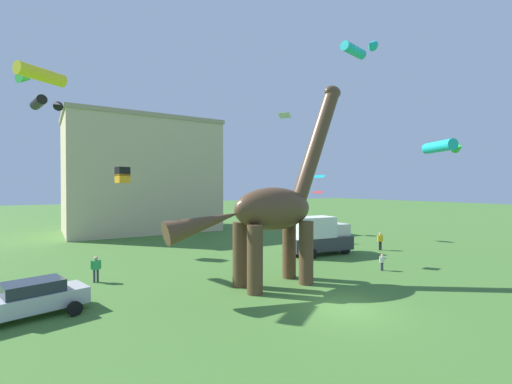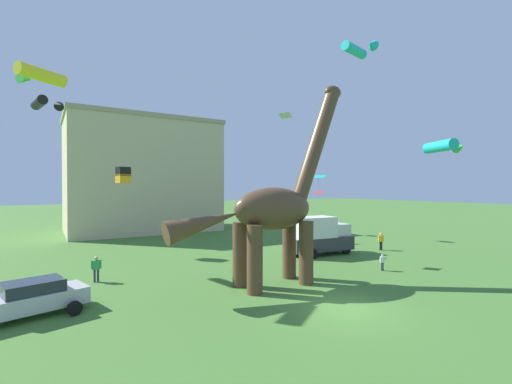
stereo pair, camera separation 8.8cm
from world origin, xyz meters
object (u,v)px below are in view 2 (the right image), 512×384
(person_near_flyer, at_px, (338,233))
(kite_mid_right, at_px, (38,76))
(dinosaur_sculpture, at_px, (273,209))
(person_watching_child, at_px, (382,261))
(kite_apex, at_px, (319,192))
(parked_sedan_left, at_px, (33,297))
(kite_trailing, at_px, (285,115))
(kite_near_high, at_px, (44,103))
(kite_far_right, at_px, (123,175))
(kite_mid_left, at_px, (318,177))
(kite_far_left, at_px, (358,49))
(person_vendor_side, at_px, (381,240))
(kite_high_right, at_px, (444,146))
(parked_box_truck, at_px, (319,235))
(person_photographer, at_px, (96,266))

(person_near_flyer, height_order, kite_mid_right, kite_mid_right)
(dinosaur_sculpture, distance_m, person_watching_child, 9.15)
(person_watching_child, xyz_separation_m, kite_apex, (8.78, 16.09, 4.36))
(parked_sedan_left, xyz_separation_m, kite_trailing, (24.39, 14.45, 13.21))
(kite_near_high, height_order, kite_far_right, kite_near_high)
(kite_mid_left, xyz_separation_m, kite_trailing, (6.42, 12.85, 7.58))
(parked_sedan_left, bearing_deg, kite_mid_left, -9.39)
(kite_mid_left, height_order, kite_apex, kite_mid_left)
(parked_sedan_left, bearing_deg, kite_far_left, -8.55)
(kite_mid_right, relative_size, kite_far_left, 0.90)
(parked_sedan_left, distance_m, kite_apex, 31.94)
(person_near_flyer, xyz_separation_m, kite_far_left, (-2.51, -4.71, 16.24))
(person_watching_child, distance_m, kite_far_right, 21.28)
(kite_far_right, height_order, kite_mid_right, kite_mid_right)
(kite_apex, distance_m, kite_far_right, 22.68)
(dinosaur_sculpture, distance_m, person_vendor_side, 15.46)
(person_watching_child, xyz_separation_m, kite_far_left, (3.14, 5.04, 16.63))
(kite_mid_left, bearing_deg, kite_trailing, 63.46)
(kite_high_right, relative_size, kite_trailing, 1.87)
(kite_near_high, bearing_deg, parked_box_truck, -19.09)
(person_vendor_side, distance_m, person_near_flyer, 4.73)
(kite_mid_left, bearing_deg, kite_far_right, 137.79)
(kite_near_high, bearing_deg, kite_mid_left, -26.98)
(kite_mid_left, height_order, kite_trailing, kite_trailing)
(person_near_flyer, height_order, kite_near_high, kite_near_high)
(dinosaur_sculpture, xyz_separation_m, kite_far_left, (11.43, 4.01, 12.91))
(kite_mid_left, bearing_deg, person_watching_child, -65.65)
(person_near_flyer, bearing_deg, person_watching_child, 105.24)
(kite_mid_left, bearing_deg, kite_high_right, -24.63)
(person_near_flyer, xyz_separation_m, kite_near_high, (-25.08, 3.41, 10.47))
(person_near_flyer, bearing_deg, kite_far_left, 107.25)
(kite_mid_left, bearing_deg, parked_box_truck, 47.53)
(person_vendor_side, xyz_separation_m, kite_trailing, (-1.74, 12.05, 13.06))
(person_watching_child, height_order, kite_apex, kite_apex)
(dinosaur_sculpture, distance_m, kite_mid_left, 7.42)
(person_vendor_side, relative_size, kite_trailing, 0.92)
(kite_high_right, bearing_deg, parked_box_truck, 138.58)
(person_vendor_side, height_order, kite_far_left, kite_far_left)
(parked_box_truck, bearing_deg, kite_far_left, -16.26)
(kite_trailing, bearing_deg, dinosaur_sculpture, -128.51)
(person_watching_child, relative_size, kite_high_right, 0.35)
(kite_trailing, xyz_separation_m, kite_far_left, (-1.36, -12.06, 3.29))
(person_near_flyer, height_order, kite_apex, kite_apex)
(kite_high_right, bearing_deg, person_watching_child, -179.94)
(person_photographer, xyz_separation_m, kite_near_high, (-2.58, 6.08, 10.60))
(parked_sedan_left, bearing_deg, person_vendor_side, -9.21)
(dinosaur_sculpture, xyz_separation_m, person_photographer, (-8.55, 6.04, -3.47))
(parked_box_truck, xyz_separation_m, kite_high_right, (7.26, -6.41, 7.20))
(parked_box_truck, distance_m, person_photographer, 16.93)
(kite_trailing, bearing_deg, kite_high_right, -80.61)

